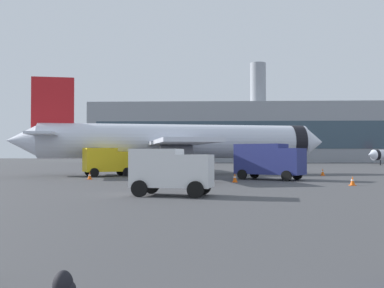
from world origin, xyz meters
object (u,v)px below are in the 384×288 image
traveller_backpack (64,286)px  airplane_at_gate (176,142)px  safety_cone_mid (323,172)px  cargo_van (171,170)px  safety_cone_near (235,178)px  service_truck (107,161)px  fuel_truck (269,160)px  safety_cone_far (90,176)px  safety_cone_outer (353,181)px

traveller_backpack → airplane_at_gate: bearing=91.9°
safety_cone_mid → cargo_van: bearing=-122.2°
cargo_van → traveller_backpack: size_ratio=9.76×
cargo_van → safety_cone_near: cargo_van is taller
cargo_van → safety_cone_mid: bearing=57.8°
airplane_at_gate → safety_cone_mid: size_ratio=45.38×
airplane_at_gate → service_truck: bearing=-147.7°
traveller_backpack → safety_cone_near: bearing=81.2°
airplane_at_gate → safety_cone_near: 14.74m
airplane_at_gate → traveller_backpack: size_ratio=74.02×
service_truck → cargo_van: size_ratio=1.12×
fuel_truck → safety_cone_near: fuel_truck is taller
airplane_at_gate → cargo_van: (1.62, -24.54, -2.21)m
safety_cone_far → traveller_backpack: (8.46, -32.03, -0.09)m
cargo_van → safety_cone_far: size_ratio=7.13×
service_truck → safety_cone_far: size_ratio=8.03×
safety_cone_near → safety_cone_far: bearing=164.9°
cargo_van → traveller_backpack: (-0.20, -17.17, -1.22)m
service_truck → safety_cone_outer: (20.90, -12.15, -1.26)m
safety_cone_mid → safety_cone_far: safety_cone_mid is taller
fuel_truck → safety_cone_outer: 8.77m
service_truck → safety_cone_mid: 22.57m
safety_cone_mid → safety_cone_far: bearing=-161.7°
safety_cone_near → safety_cone_mid: safety_cone_mid is taller
safety_cone_mid → airplane_at_gate: bearing=172.2°
safety_cone_mid → traveller_backpack: 42.07m
safety_cone_near → safety_cone_far: safety_cone_near is taller
safety_cone_mid → safety_cone_outer: safety_cone_mid is taller
service_truck → cargo_van: 21.93m
safety_cone_near → fuel_truck: bearing=48.9°
safety_cone_near → safety_cone_mid: 14.79m
service_truck → safety_cone_far: 5.59m
airplane_at_gate → fuel_truck: bearing=-46.1°
safety_cone_near → safety_cone_far: size_ratio=1.13×
safety_cone_near → safety_cone_far: 13.33m
airplane_at_gate → safety_cone_near: bearing=-66.1°
safety_cone_mid → safety_cone_outer: bearing=-96.1°
fuel_truck → safety_cone_near: size_ratio=8.57×
fuel_truck → safety_cone_near: (-3.24, -3.72, -1.41)m
safety_cone_far → service_truck: bearing=86.5°
safety_cone_mid → safety_cone_far: size_ratio=1.19×
airplane_at_gate → traveller_backpack: (1.41, -41.70, -3.42)m
safety_cone_near → safety_cone_mid: size_ratio=0.95×
service_truck → traveller_backpack: service_truck is taller
safety_cone_mid → traveller_backpack: safety_cone_mid is taller
safety_cone_near → safety_cone_outer: 8.98m
traveller_backpack → safety_cone_mid: bearing=70.1°
fuel_truck → safety_cone_outer: fuel_truck is taller
cargo_van → fuel_truck: bearing=63.8°
fuel_truck → safety_cone_mid: size_ratio=8.12×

